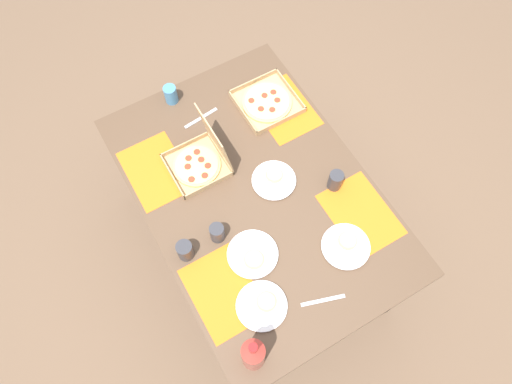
% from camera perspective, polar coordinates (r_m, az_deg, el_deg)
% --- Properties ---
extents(ground_plane, '(6.00, 6.00, 0.00)m').
position_cam_1_polar(ground_plane, '(2.90, 0.00, -6.38)').
color(ground_plane, brown).
extents(dining_table, '(1.49, 1.01, 0.75)m').
position_cam_1_polar(dining_table, '(2.30, 0.00, -1.12)').
color(dining_table, '#3F3328').
rests_on(dining_table, ground_plane).
extents(placemat_near_left, '(0.36, 0.26, 0.00)m').
position_cam_1_polar(placemat_near_left, '(2.31, -11.83, 2.51)').
color(placemat_near_left, orange).
rests_on(placemat_near_left, dining_table).
extents(placemat_near_right, '(0.36, 0.26, 0.00)m').
position_cam_1_polar(placemat_near_right, '(2.06, -3.89, -11.80)').
color(placemat_near_right, orange).
rests_on(placemat_near_right, dining_table).
extents(placemat_far_left, '(0.36, 0.26, 0.00)m').
position_cam_1_polar(placemat_far_left, '(2.45, 3.24, 9.89)').
color(placemat_far_left, orange).
rests_on(placemat_far_left, dining_table).
extents(placemat_far_right, '(0.36, 0.26, 0.00)m').
position_cam_1_polar(placemat_far_right, '(2.21, 12.35, -2.60)').
color(placemat_far_right, orange).
rests_on(placemat_far_right, dining_table).
extents(pizza_box_edge_far, '(0.26, 0.26, 0.29)m').
position_cam_1_polar(pizza_box_edge_far, '(2.25, -6.61, 3.83)').
color(pizza_box_edge_far, tan).
rests_on(pizza_box_edge_far, dining_table).
extents(pizza_box_corner_left, '(0.29, 0.29, 0.04)m').
position_cam_1_polar(pizza_box_corner_left, '(2.46, 1.32, 10.65)').
color(pizza_box_corner_left, tan).
rests_on(pizza_box_corner_left, dining_table).
extents(plate_near_left, '(0.21, 0.21, 0.03)m').
position_cam_1_polar(plate_near_left, '(2.14, 10.64, -6.34)').
color(plate_near_left, white).
rests_on(plate_near_left, dining_table).
extents(plate_near_right, '(0.22, 0.22, 0.03)m').
position_cam_1_polar(plate_near_right, '(2.09, -0.39, -7.49)').
color(plate_near_right, white).
rests_on(plate_near_right, dining_table).
extents(plate_middle, '(0.21, 0.21, 0.03)m').
position_cam_1_polar(plate_middle, '(2.23, 2.14, 1.44)').
color(plate_middle, white).
rests_on(plate_middle, dining_table).
extents(plate_far_right, '(0.21, 0.21, 0.03)m').
position_cam_1_polar(plate_far_right, '(2.03, 0.73, -13.35)').
color(plate_far_right, white).
rests_on(plate_far_right, dining_table).
extents(soda_bottle, '(0.09, 0.09, 0.32)m').
position_cam_1_polar(soda_bottle, '(1.87, -0.33, -18.77)').
color(soda_bottle, '#B2382D').
rests_on(soda_bottle, dining_table).
extents(cup_red, '(0.06, 0.06, 0.10)m').
position_cam_1_polar(cup_red, '(2.48, -10.12, 11.37)').
color(cup_red, teal).
rests_on(cup_red, dining_table).
extents(cup_dark, '(0.07, 0.07, 0.10)m').
position_cam_1_polar(cup_dark, '(2.07, -8.44, -6.90)').
color(cup_dark, '#333338').
rests_on(cup_dark, dining_table).
extents(cup_clear_left, '(0.06, 0.06, 0.10)m').
position_cam_1_polar(cup_clear_left, '(2.09, -4.64, -4.85)').
color(cup_clear_left, '#333338').
rests_on(cup_clear_left, dining_table).
extents(cup_clear_right, '(0.07, 0.07, 0.11)m').
position_cam_1_polar(cup_clear_right, '(2.21, 9.43, 1.36)').
color(cup_clear_right, '#333338').
rests_on(cup_clear_right, dining_table).
extents(fork_by_far_right, '(0.04, 0.19, 0.00)m').
position_cam_1_polar(fork_by_far_right, '(2.43, -6.57, 8.74)').
color(fork_by_far_right, '#B7B7BC').
rests_on(fork_by_far_right, dining_table).
extents(fork_by_near_left, '(0.07, 0.19, 0.00)m').
position_cam_1_polar(fork_by_near_left, '(2.06, 7.99, -12.66)').
color(fork_by_near_left, '#B7B7BC').
rests_on(fork_by_near_left, dining_table).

